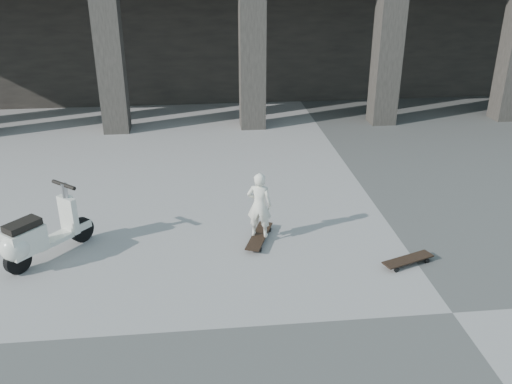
{
  "coord_description": "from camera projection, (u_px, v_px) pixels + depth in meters",
  "views": [
    {
      "loc": [
        -3.19,
        -5.53,
        4.34
      ],
      "look_at": [
        -2.31,
        2.7,
        0.65
      ],
      "focal_mm": 38.0,
      "sensor_mm": 36.0,
      "label": 1
    }
  ],
  "objects": [
    {
      "name": "child",
      "position": [
        259.0,
        205.0,
        8.62
      ],
      "size": [
        0.46,
        0.37,
        1.09
      ],
      "primitive_type": "imported",
      "rotation": [
        0.0,
        0.0,
        2.83
      ],
      "color": "silver",
      "rests_on": "longboard"
    },
    {
      "name": "ground",
      "position": [
        452.0,
        313.0,
        7.1
      ],
      "size": [
        90.0,
        90.0,
        0.0
      ],
      "primitive_type": "plane",
      "color": "#484846",
      "rests_on": "ground"
    },
    {
      "name": "scooter",
      "position": [
        33.0,
        238.0,
        8.05
      ],
      "size": [
        1.14,
        1.29,
        1.1
      ],
      "rotation": [
        0.0,
        0.0,
        0.86
      ],
      "color": "black",
      "rests_on": "ground"
    },
    {
      "name": "longboard",
      "position": [
        259.0,
        236.0,
        8.85
      ],
      "size": [
        0.56,
        1.01,
        0.1
      ],
      "rotation": [
        0.0,
        0.0,
        1.22
      ],
      "color": "black",
      "rests_on": "ground"
    },
    {
      "name": "skateboard_spare",
      "position": [
        408.0,
        260.0,
        8.17
      ],
      "size": [
        0.86,
        0.49,
        0.1
      ],
      "rotation": [
        0.0,
        0.0,
        0.35
      ],
      "color": "black",
      "rests_on": "ground"
    }
  ]
}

